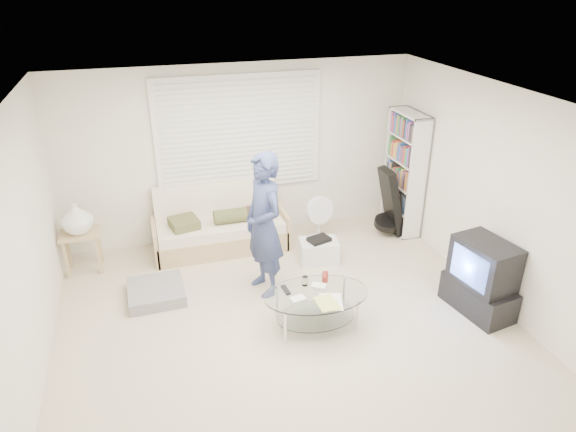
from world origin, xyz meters
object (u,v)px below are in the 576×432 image
object	(u,v)px
bookshelf	(404,173)
tv_unit	(481,278)
futon_sofa	(220,228)
coffee_table	(316,300)

from	to	relation	value
bookshelf	tv_unit	distance (m)	2.20
futon_sofa	tv_unit	distance (m)	3.50
futon_sofa	coffee_table	world-z (taller)	futon_sofa
futon_sofa	bookshelf	xyz separation A→B (m)	(2.72, -0.19, 0.61)
bookshelf	coffee_table	distance (m)	2.82
futon_sofa	bookshelf	distance (m)	2.80
tv_unit	coffee_table	size ratio (longest dim) A/B	0.74
futon_sofa	tv_unit	xyz separation A→B (m)	(2.60, -2.34, 0.14)
tv_unit	bookshelf	bearing A→B (deg)	86.66
coffee_table	tv_unit	bearing A→B (deg)	-7.66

